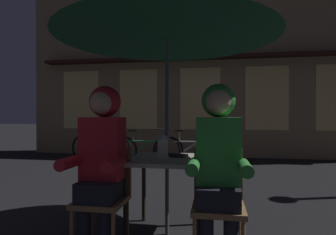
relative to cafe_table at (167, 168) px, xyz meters
name	(u,v)px	position (x,y,z in m)	size (l,w,h in m)	color
ground_plane	(167,235)	(0.00, 0.00, -0.64)	(60.00, 60.00, 0.00)	black
cafe_table	(167,168)	(0.00, 0.00, 0.00)	(0.72, 0.72, 0.74)	#B2AD9E
patio_umbrella	(167,20)	(0.00, 0.00, 1.42)	(2.10, 2.10, 2.31)	#4C4C51
lantern	(163,145)	(-0.03, -0.02, 0.22)	(0.11, 0.11, 0.23)	white
chair_left	(104,192)	(-0.48, -0.37, -0.15)	(0.40, 0.40, 0.87)	olive
chair_right	(218,198)	(0.48, -0.37, -0.15)	(0.40, 0.40, 0.87)	olive
person_left_hooded	(102,151)	(-0.48, -0.43, 0.21)	(0.45, 0.56, 1.40)	black
person_right_hooded	(218,154)	(0.48, -0.43, 0.21)	(0.45, 0.56, 1.40)	black
shopfront_building	(201,47)	(0.04, 5.40, 2.45)	(10.00, 0.93, 6.20)	#937A56
bicycle_nearest	(100,148)	(-2.32, 3.81, -0.29)	(1.67, 0.33, 0.84)	black
bicycle_second	(145,150)	(-1.16, 3.66, -0.29)	(1.66, 0.37, 0.84)	black
bicycle_third	(192,150)	(-0.07, 3.67, -0.29)	(1.68, 0.09, 0.84)	black
book	(176,155)	(0.08, 0.09, 0.11)	(0.20, 0.14, 0.02)	black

